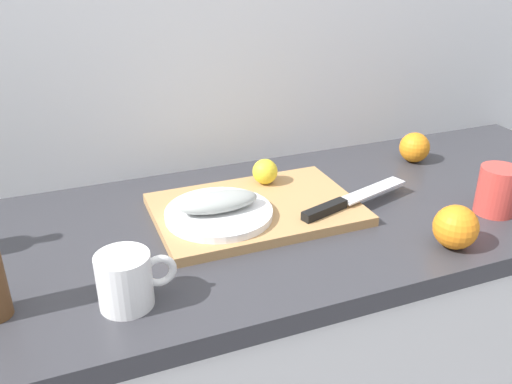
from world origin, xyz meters
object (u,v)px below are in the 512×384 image
object	(u,v)px
fish_fillet	(218,202)
lemon_0	(265,172)
cutting_board	(256,209)
orange_0	(414,147)
white_plate	(219,213)
coffee_mug_0	(498,190)
coffee_mug_1	(127,280)
chef_knife	(343,202)

from	to	relation	value
fish_fillet	lemon_0	size ratio (longest dim) A/B	2.84
cutting_board	fish_fillet	world-z (taller)	fish_fillet
lemon_0	orange_0	world-z (taller)	same
white_plate	lemon_0	world-z (taller)	lemon_0
lemon_0	orange_0	xyz separation A→B (m)	(0.42, 0.02, -0.01)
coffee_mug_0	coffee_mug_1	bearing A→B (deg)	-177.61
fish_fillet	chef_knife	distance (m)	0.26
chef_knife	fish_fillet	bearing A→B (deg)	151.49
chef_knife	coffee_mug_1	size ratio (longest dim) A/B	2.28
fish_fillet	chef_knife	bearing A→B (deg)	-11.52
lemon_0	coffee_mug_0	xyz separation A→B (m)	(0.41, -0.27, 0.00)
cutting_board	lemon_0	bearing A→B (deg)	57.89
coffee_mug_1	orange_0	bearing A→B (deg)	22.77
white_plate	coffee_mug_0	bearing A→B (deg)	-15.81
coffee_mug_0	chef_knife	bearing A→B (deg)	160.77
chef_knife	coffee_mug_1	bearing A→B (deg)	179.59
chef_knife	coffee_mug_0	distance (m)	0.32
cutting_board	coffee_mug_0	size ratio (longest dim) A/B	3.44
coffee_mug_1	white_plate	bearing A→B (deg)	41.81
coffee_mug_1	orange_0	distance (m)	0.84
white_plate	chef_knife	distance (m)	0.26
chef_knife	lemon_0	xyz separation A→B (m)	(-0.11, 0.16, 0.02)
chef_knife	orange_0	xyz separation A→B (m)	(0.31, 0.19, 0.01)
fish_fillet	lemon_0	xyz separation A→B (m)	(0.15, 0.11, -0.00)
coffee_mug_1	lemon_0	bearing A→B (deg)	40.28
coffee_mug_1	chef_knife	bearing A→B (deg)	16.57
fish_fillet	coffee_mug_0	distance (m)	0.58
lemon_0	fish_fillet	bearing A→B (deg)	-142.07
cutting_board	coffee_mug_1	bearing A→B (deg)	-145.02
coffee_mug_0	coffee_mug_1	world-z (taller)	coffee_mug_0
lemon_0	coffee_mug_0	bearing A→B (deg)	-33.54
white_plate	cutting_board	bearing A→B (deg)	12.83
white_plate	orange_0	xyz separation A→B (m)	(0.57, 0.14, 0.01)
cutting_board	lemon_0	distance (m)	0.12
cutting_board	chef_knife	world-z (taller)	chef_knife
orange_0	coffee_mug_1	bearing A→B (deg)	-157.23
white_plate	coffee_mug_1	world-z (taller)	coffee_mug_1
fish_fillet	lemon_0	world-z (taller)	lemon_0
coffee_mug_0	orange_0	world-z (taller)	coffee_mug_0
chef_knife	coffee_mug_1	xyz separation A→B (m)	(-0.46, -0.14, 0.02)
orange_0	lemon_0	bearing A→B (deg)	-176.79
white_plate	fish_fillet	bearing A→B (deg)	90.00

